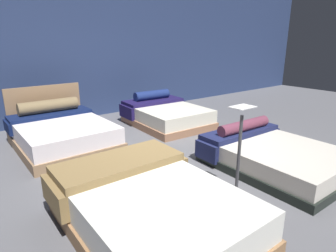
# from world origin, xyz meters

# --- Properties ---
(ground_plane) EXTENTS (18.00, 18.00, 0.02)m
(ground_plane) POSITION_xyz_m (0.00, 0.00, -0.01)
(ground_plane) COLOR #5B5B60
(showroom_back_wall) EXTENTS (18.00, 0.06, 3.50)m
(showroom_back_wall) POSITION_xyz_m (0.00, 3.58, 1.75)
(showroom_back_wall) COLOR navy
(showroom_back_wall) RESTS_ON ground_plane
(bed_0) EXTENTS (1.60, 2.09, 0.57)m
(bed_0) POSITION_xyz_m (-1.23, -1.20, 0.26)
(bed_0) COLOR #946B46
(bed_0) RESTS_ON ground_plane
(bed_1) EXTENTS (1.65, 2.01, 0.62)m
(bed_1) POSITION_xyz_m (1.15, -1.09, 0.20)
(bed_1) COLOR black
(bed_1) RESTS_ON ground_plane
(bed_2) EXTENTS (1.61, 2.01, 1.02)m
(bed_2) POSITION_xyz_m (-1.15, 1.84, 0.27)
(bed_2) COLOR #906E4F
(bed_2) RESTS_ON ground_plane
(bed_3) EXTENTS (1.56, 1.96, 0.72)m
(bed_3) POSITION_xyz_m (1.23, 1.79, 0.24)
(bed_3) COLOR #97694D
(bed_3) RESTS_ON ground_plane
(price_sign) EXTENTS (0.28, 0.24, 1.17)m
(price_sign) POSITION_xyz_m (0.00, -1.33, 0.46)
(price_sign) COLOR #3F3F44
(price_sign) RESTS_ON ground_plane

